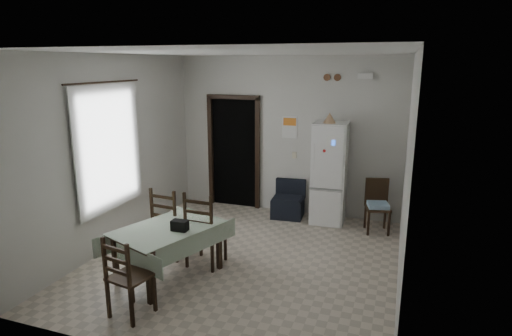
{
  "coord_description": "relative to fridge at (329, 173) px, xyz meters",
  "views": [
    {
      "loc": [
        2.02,
        -5.31,
        2.77
      ],
      "look_at": [
        0.0,
        0.5,
        1.25
      ],
      "focal_mm": 30.0,
      "sensor_mm": 36.0,
      "label": 1
    }
  ],
  "objects": [
    {
      "name": "dining_chair_far_right",
      "position": [
        -1.33,
        -2.22,
        -0.35
      ],
      "size": [
        0.49,
        0.49,
        1.09
      ],
      "primitive_type": null,
      "rotation": [
        0.0,
        0.0,
        3.09
      ],
      "color": "black",
      "rests_on": "ground"
    },
    {
      "name": "wall_right",
      "position": [
        1.24,
        -1.93,
        0.56
      ],
      "size": [
        0.02,
        4.5,
        2.9
      ],
      "primitive_type": null,
      "color": "silver",
      "rests_on": "ground"
    },
    {
      "name": "emergency_light",
      "position": [
        0.49,
        0.28,
        1.66
      ],
      "size": [
        0.25,
        0.07,
        0.09
      ],
      "primitive_type": "cube",
      "color": "white",
      "rests_on": "ground"
    },
    {
      "name": "vent_left",
      "position": [
        -0.16,
        0.3,
        1.63
      ],
      "size": [
        0.12,
        0.03,
        0.12
      ],
      "primitive_type": "cylinder",
      "rotation": [
        1.57,
        0.0,
        0.0
      ],
      "color": "brown",
      "rests_on": "ground"
    },
    {
      "name": "calendar",
      "position": [
        -0.81,
        0.31,
        0.73
      ],
      "size": [
        0.28,
        0.02,
        0.4
      ],
      "primitive_type": "cube",
      "color": "white",
      "rests_on": "ground"
    },
    {
      "name": "ceiling",
      "position": [
        -0.86,
        -1.93,
        2.01
      ],
      "size": [
        4.2,
        4.5,
        0.02
      ],
      "primitive_type": null,
      "color": "white",
      "rests_on": "ground"
    },
    {
      "name": "curtain",
      "position": [
        -2.9,
        -2.13,
        0.66
      ],
      "size": [
        0.02,
        1.45,
        1.85
      ],
      "primitive_type": "cube",
      "color": "silver",
      "rests_on": "ground"
    },
    {
      "name": "tan_cone",
      "position": [
        -0.02,
        -0.09,
        0.98
      ],
      "size": [
        0.23,
        0.23,
        0.18
      ],
      "primitive_type": "cone",
      "rotation": [
        0.0,
        0.0,
        0.05
      ],
      "color": "#A7815D",
      "rests_on": "fridge"
    },
    {
      "name": "wall_front",
      "position": [
        -0.86,
        -4.18,
        0.56
      ],
      "size": [
        4.2,
        0.02,
        2.9
      ],
      "primitive_type": null,
      "color": "silver",
      "rests_on": "ground"
    },
    {
      "name": "ground",
      "position": [
        -0.86,
        -1.93,
        -0.89
      ],
      "size": [
        4.5,
        4.5,
        0.0
      ],
      "primitive_type": "plane",
      "color": "#C3B49F",
      "rests_on": "ground"
    },
    {
      "name": "wall_left",
      "position": [
        -2.96,
        -1.93,
        0.56
      ],
      "size": [
        0.02,
        4.5,
        2.9
      ],
      "primitive_type": null,
      "color": "silver",
      "rests_on": "ground"
    },
    {
      "name": "light_switch",
      "position": [
        -0.71,
        0.31,
        0.21
      ],
      "size": [
        0.08,
        0.02,
        0.12
      ],
      "primitive_type": "cube",
      "color": "beige",
      "rests_on": "ground"
    },
    {
      "name": "dining_chair_near_head",
      "position": [
        -1.57,
        -3.63,
        -0.41
      ],
      "size": [
        0.48,
        0.48,
        0.96
      ],
      "primitive_type": null,
      "rotation": [
        0.0,
        0.0,
        2.96
      ],
      "color": "black",
      "rests_on": "ground"
    },
    {
      "name": "calendar_image",
      "position": [
        -0.81,
        0.3,
        0.83
      ],
      "size": [
        0.24,
        0.01,
        0.14
      ],
      "primitive_type": "cube",
      "color": "orange",
      "rests_on": "ground"
    },
    {
      "name": "doorway",
      "position": [
        -1.91,
        0.52,
        0.17
      ],
      "size": [
        1.06,
        0.52,
        2.22
      ],
      "color": "black",
      "rests_on": "ground"
    },
    {
      "name": "fridge",
      "position": [
        0.0,
        0.0,
        0.0
      ],
      "size": [
        0.6,
        0.6,
        1.78
      ],
      "primitive_type": null,
      "rotation": [
        0.0,
        0.0,
        0.03
      ],
      "color": "white",
      "rests_on": "ground"
    },
    {
      "name": "dining_table",
      "position": [
        -1.62,
        -2.71,
        -0.54
      ],
      "size": [
        1.3,
        1.57,
        0.7
      ],
      "primitive_type": null,
      "rotation": [
        0.0,
        0.0,
        -0.36
      ],
      "color": "#A2B89D",
      "rests_on": "ground"
    },
    {
      "name": "black_bag",
      "position": [
        -1.42,
        -2.76,
        -0.13
      ],
      "size": [
        0.21,
        0.13,
        0.13
      ],
      "primitive_type": "cube",
      "rotation": [
        0.0,
        0.0,
        0.02
      ],
      "color": "black",
      "rests_on": "dining_table"
    },
    {
      "name": "navy_seat",
      "position": [
        -0.74,
        0.0,
        -0.56
      ],
      "size": [
        0.59,
        0.58,
        0.67
      ],
      "primitive_type": null,
      "rotation": [
        0.0,
        0.0,
        0.08
      ],
      "color": "black",
      "rests_on": "ground"
    },
    {
      "name": "corner_chair",
      "position": [
        0.86,
        -0.22,
        -0.45
      ],
      "size": [
        0.47,
        0.47,
        0.89
      ],
      "primitive_type": null,
      "rotation": [
        0.0,
        0.0,
        0.25
      ],
      "color": "black",
      "rests_on": "ground"
    },
    {
      "name": "wall_back",
      "position": [
        -0.86,
        0.32,
        0.56
      ],
      "size": [
        4.2,
        0.02,
        2.9
      ],
      "primitive_type": null,
      "color": "silver",
      "rests_on": "ground"
    },
    {
      "name": "dining_chair_far_left",
      "position": [
        -1.92,
        -2.11,
        -0.36
      ],
      "size": [
        0.49,
        0.49,
        1.06
      ],
      "primitive_type": null,
      "rotation": [
        0.0,
        0.0,
        3.06
      ],
      "color": "black",
      "rests_on": "ground"
    },
    {
      "name": "window_recess",
      "position": [
        -3.01,
        -2.13,
        0.66
      ],
      "size": [
        0.1,
        1.2,
        1.6
      ],
      "primitive_type": "cube",
      "color": "silver",
      "rests_on": "ground"
    },
    {
      "name": "vent_right",
      "position": [
        0.02,
        0.3,
        1.63
      ],
      "size": [
        0.12,
        0.03,
        0.12
      ],
      "primitive_type": "cylinder",
      "rotation": [
        1.57,
        0.0,
        0.0
      ],
      "color": "brown",
      "rests_on": "ground"
    },
    {
      "name": "curtain_rod",
      "position": [
        -2.89,
        -2.13,
        1.61
      ],
      "size": [
        0.02,
        1.6,
        0.02
      ],
      "primitive_type": "cylinder",
      "rotation": [
        1.57,
        0.0,
        0.0
      ],
      "color": "black",
      "rests_on": "ground"
    }
  ]
}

